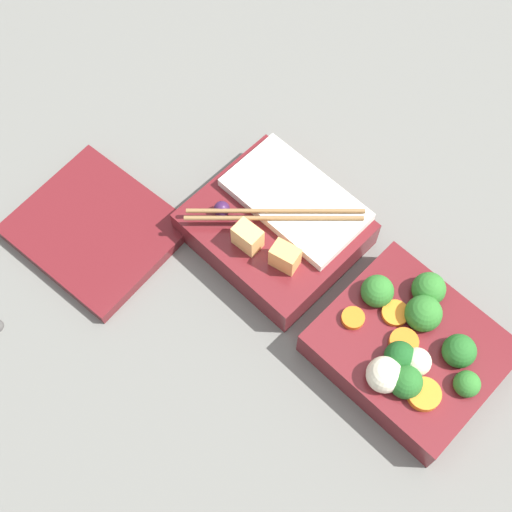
# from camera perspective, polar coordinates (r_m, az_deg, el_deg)

# --- Properties ---
(ground_plane) EXTENTS (3.00, 3.00, 0.00)m
(ground_plane) POSITION_cam_1_polar(r_m,az_deg,el_deg) (0.80, 6.61, -3.37)
(ground_plane) COLOR slate
(bento_tray_vegetable) EXTENTS (0.18, 0.15, 0.07)m
(bento_tray_vegetable) POSITION_cam_1_polar(r_m,az_deg,el_deg) (0.76, 12.41, -6.95)
(bento_tray_vegetable) COLOR maroon
(bento_tray_vegetable) RESTS_ON ground_plane
(bento_tray_rice) EXTENTS (0.18, 0.15, 0.07)m
(bento_tray_rice) POSITION_cam_1_polar(r_m,az_deg,el_deg) (0.80, 1.69, 2.43)
(bento_tray_rice) COLOR maroon
(bento_tray_rice) RESTS_ON ground_plane
(bento_lid) EXTENTS (0.19, 0.16, 0.02)m
(bento_lid) POSITION_cam_1_polar(r_m,az_deg,el_deg) (0.84, -12.67, 2.09)
(bento_lid) COLOR maroon
(bento_lid) RESTS_ON ground_plane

